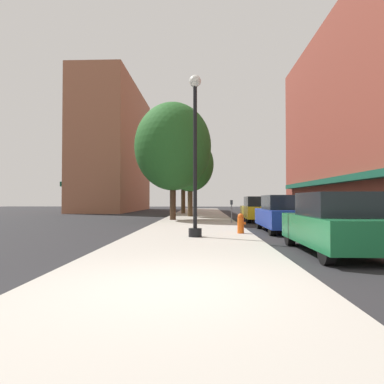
# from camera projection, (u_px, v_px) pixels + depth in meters

# --- Properties ---
(ground_plane) EXTENTS (90.00, 90.00, 0.00)m
(ground_plane) POSITION_uv_depth(u_px,v_px,m) (255.00, 221.00, 22.98)
(ground_plane) COLOR #232326
(sidewalk_slab) EXTENTS (4.80, 50.00, 0.12)m
(sidewalk_slab) POSITION_uv_depth(u_px,v_px,m) (198.00, 219.00, 24.13)
(sidewalk_slab) COLOR #A8A399
(sidewalk_slab) RESTS_ON ground
(building_right_brick) EXTENTS (6.80, 40.00, 18.65)m
(building_right_brick) POSITION_uv_depth(u_px,v_px,m) (384.00, 102.00, 26.78)
(building_right_brick) COLOR brown
(building_right_brick) RESTS_ON ground
(building_far_background) EXTENTS (6.80, 18.00, 15.73)m
(building_far_background) POSITION_uv_depth(u_px,v_px,m) (115.00, 150.00, 42.70)
(building_far_background) COLOR #9E6047
(building_far_background) RESTS_ON ground
(lamppost) EXTENTS (0.48, 0.48, 5.90)m
(lamppost) POSITION_uv_depth(u_px,v_px,m) (195.00, 152.00, 12.08)
(lamppost) COLOR black
(lamppost) RESTS_ON sidewalk_slab
(fire_hydrant) EXTENTS (0.33, 0.26, 0.79)m
(fire_hydrant) POSITION_uv_depth(u_px,v_px,m) (241.00, 223.00, 13.23)
(fire_hydrant) COLOR #E05614
(fire_hydrant) RESTS_ON sidewalk_slab
(parking_meter_near) EXTENTS (0.14, 0.09, 1.31)m
(parking_meter_near) POSITION_uv_depth(u_px,v_px,m) (232.00, 208.00, 19.12)
(parking_meter_near) COLOR slate
(parking_meter_near) RESTS_ON sidewalk_slab
(tree_near) EXTENTS (3.76, 3.76, 6.30)m
(tree_near) POSITION_uv_depth(u_px,v_px,m) (190.00, 165.00, 26.51)
(tree_near) COLOR #4C3823
(tree_near) RESTS_ON sidewalk_slab
(tree_mid) EXTENTS (4.52, 4.52, 7.51)m
(tree_mid) POSITION_uv_depth(u_px,v_px,m) (183.00, 163.00, 32.06)
(tree_mid) COLOR #4C3823
(tree_mid) RESTS_ON sidewalk_slab
(tree_far) EXTENTS (5.10, 5.10, 7.81)m
(tree_far) POSITION_uv_depth(u_px,v_px,m) (173.00, 147.00, 22.15)
(tree_far) COLOR #422D1E
(tree_far) RESTS_ON sidewalk_slab
(car_green) EXTENTS (1.80, 4.30, 1.66)m
(car_green) POSITION_uv_depth(u_px,v_px,m) (334.00, 224.00, 8.98)
(car_green) COLOR black
(car_green) RESTS_ON ground
(car_blue) EXTENTS (1.80, 4.30, 1.66)m
(car_blue) POSITION_uv_depth(u_px,v_px,m) (282.00, 214.00, 14.94)
(car_blue) COLOR black
(car_blue) RESTS_ON ground
(car_yellow) EXTENTS (1.80, 4.30, 1.66)m
(car_yellow) POSITION_uv_depth(u_px,v_px,m) (257.00, 209.00, 22.00)
(car_yellow) COLOR black
(car_yellow) RESTS_ON ground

